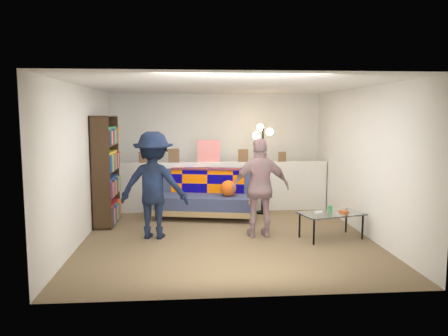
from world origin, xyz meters
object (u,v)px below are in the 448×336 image
Objects in this scene: person_right at (261,188)px; floor_lamp at (262,150)px; person_left at (154,185)px; bookshelf at (106,174)px; coffee_table at (331,215)px; futon_sofa at (207,198)px.

floor_lamp is at bearing -103.78° from person_right.
floor_lamp is 2.59m from person_left.
bookshelf reaches higher than coffee_table.
bookshelf is at bearing -168.64° from futon_sofa.
floor_lamp is (1.11, 0.26, 0.88)m from futon_sofa.
futon_sofa is 2.50m from coffee_table.
person_left is (-0.89, -1.33, 0.47)m from futon_sofa.
coffee_table is at bearing 165.91° from person_right.
bookshelf is 1.14× the size of person_left.
floor_lamp is at bearing 12.14° from bookshelf.
coffee_table is 2.85m from person_left.
coffee_table is 1.20m from person_right.
coffee_table is 0.64× the size of person_left.
person_left is at bearing -6.24° from person_right.
person_left reaches higher than person_right.
person_left is (0.93, -0.97, -0.06)m from bookshelf.
coffee_table is at bearing -40.24° from futon_sofa.
floor_lamp reaches higher than person_left.
bookshelf reaches higher than floor_lamp.
floor_lamp is 1.11× the size of person_right.
coffee_table is at bearing -18.56° from bookshelf.
futon_sofa is 1.93m from bookshelf.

